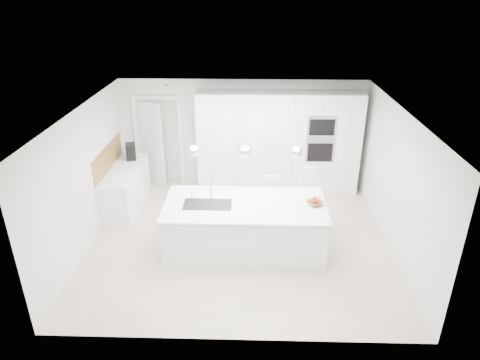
{
  "coord_description": "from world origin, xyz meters",
  "views": [
    {
      "loc": [
        0.21,
        -6.86,
        4.44
      ],
      "look_at": [
        0.0,
        0.3,
        1.1
      ],
      "focal_mm": 32.0,
      "sensor_mm": 36.0,
      "label": 1
    }
  ],
  "objects_px": {
    "espresso_machine": "(131,151)",
    "bar_stool_left": "(271,203)",
    "island_base": "(245,228)",
    "bar_stool_right": "(308,199)",
    "fruit_bowl": "(315,203)"
  },
  "relations": [
    {
      "from": "island_base",
      "to": "bar_stool_right",
      "type": "bearing_deg",
      "value": 35.59
    },
    {
      "from": "fruit_bowl",
      "to": "espresso_machine",
      "type": "bearing_deg",
      "value": 151.57
    },
    {
      "from": "island_base",
      "to": "bar_stool_right",
      "type": "height_order",
      "value": "bar_stool_right"
    },
    {
      "from": "fruit_bowl",
      "to": "bar_stool_left",
      "type": "xyz_separation_m",
      "value": [
        -0.72,
        0.75,
        -0.41
      ]
    },
    {
      "from": "island_base",
      "to": "bar_stool_left",
      "type": "bearing_deg",
      "value": 57.54
    },
    {
      "from": "espresso_machine",
      "to": "bar_stool_left",
      "type": "height_order",
      "value": "espresso_machine"
    },
    {
      "from": "espresso_machine",
      "to": "bar_stool_left",
      "type": "xyz_separation_m",
      "value": [
        3.03,
        -1.28,
        -0.54
      ]
    },
    {
      "from": "fruit_bowl",
      "to": "bar_stool_left",
      "type": "relative_size",
      "value": 0.26
    },
    {
      "from": "island_base",
      "to": "fruit_bowl",
      "type": "bearing_deg",
      "value": 2.1
    },
    {
      "from": "island_base",
      "to": "espresso_machine",
      "type": "height_order",
      "value": "espresso_machine"
    },
    {
      "from": "espresso_machine",
      "to": "bar_stool_left",
      "type": "relative_size",
      "value": 0.32
    },
    {
      "from": "island_base",
      "to": "bar_stool_right",
      "type": "relative_size",
      "value": 2.36
    },
    {
      "from": "fruit_bowl",
      "to": "bar_stool_left",
      "type": "height_order",
      "value": "bar_stool_left"
    },
    {
      "from": "bar_stool_left",
      "to": "bar_stool_right",
      "type": "bearing_deg",
      "value": -6.38
    },
    {
      "from": "island_base",
      "to": "bar_stool_right",
      "type": "distance_m",
      "value": 1.5
    }
  ]
}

